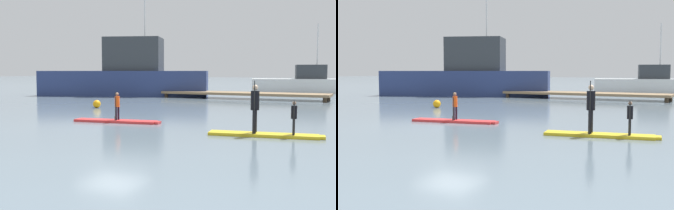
% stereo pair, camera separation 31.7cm
% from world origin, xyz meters
% --- Properties ---
extents(ground_plane, '(240.00, 240.00, 0.00)m').
position_xyz_m(ground_plane, '(0.00, 0.00, 0.00)').
color(ground_plane, slate).
extents(paddleboard_near, '(3.72, 1.25, 0.10)m').
position_xyz_m(paddleboard_near, '(-0.03, 0.32, 0.05)').
color(paddleboard_near, red).
rests_on(paddleboard_near, ground).
extents(paddler_child_solo, '(0.23, 0.40, 1.16)m').
position_xyz_m(paddler_child_solo, '(-0.02, 0.31, 0.74)').
color(paddler_child_solo, black).
rests_on(paddler_child_solo, paddleboard_near).
extents(paddleboard_far, '(3.71, 1.26, 0.10)m').
position_xyz_m(paddleboard_far, '(6.36, -0.66, 0.05)').
color(paddleboard_far, gold).
rests_on(paddleboard_far, ground).
extents(paddler_adult, '(0.32, 0.50, 1.71)m').
position_xyz_m(paddler_adult, '(6.03, -0.73, 1.00)').
color(paddler_adult, black).
rests_on(paddler_adult, paddleboard_far).
extents(paddler_child_front, '(0.22, 0.38, 1.09)m').
position_xyz_m(paddler_child_front, '(7.24, -0.52, 0.69)').
color(paddler_child_front, black).
rests_on(paddler_child_front, paddleboard_far).
extents(fishing_boat_white_large, '(14.78, 8.77, 12.24)m').
position_xyz_m(fishing_boat_white_large, '(-10.04, 16.94, 1.71)').
color(fishing_boat_white_large, navy).
rests_on(fishing_boat_white_large, ground).
extents(fishing_boat_green_midground, '(9.21, 4.62, 6.60)m').
position_xyz_m(fishing_boat_green_midground, '(2.67, 27.90, 0.91)').
color(fishing_boat_green_midground, silver).
rests_on(fishing_boat_green_midground, ground).
extents(floating_dock, '(12.65, 2.54, 0.50)m').
position_xyz_m(floating_dock, '(0.21, 17.03, 0.40)').
color(floating_dock, '#846B4C').
rests_on(floating_dock, ground).
extents(mooring_buoy_near, '(0.45, 0.45, 0.45)m').
position_xyz_m(mooring_buoy_near, '(-4.91, 5.55, 0.23)').
color(mooring_buoy_near, orange).
rests_on(mooring_buoy_near, ground).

